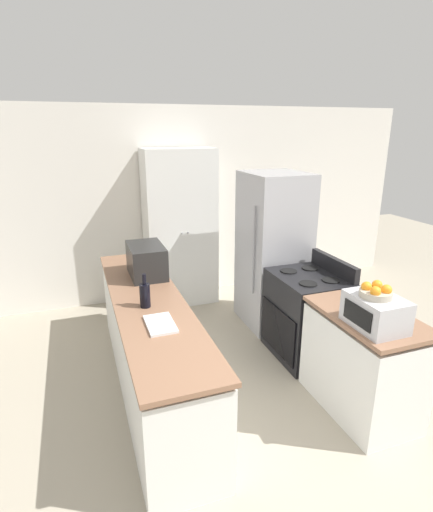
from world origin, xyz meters
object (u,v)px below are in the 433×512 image
at_px(wine_bottle, 145,295).
at_px(fruit_bowl, 376,291).
at_px(refrigerator, 273,251).
at_px(microwave, 147,260).
at_px(stove, 306,315).
at_px(pantry_cabinet, 180,228).
at_px(toaster_oven, 375,312).

height_order(wine_bottle, fruit_bowl, fruit_bowl).
height_order(refrigerator, microwave, refrigerator).
distance_m(stove, refrigerator, 0.94).
distance_m(pantry_cabinet, toaster_oven, 2.98).
bearing_deg(toaster_oven, stove, 83.10).
distance_m(refrigerator, microwave, 1.57).
relative_size(pantry_cabinet, stove, 1.98).
xyz_separation_m(microwave, fruit_bowl, (1.38, -1.67, 0.13)).
distance_m(wine_bottle, toaster_oven, 1.81).
relative_size(stove, wine_bottle, 3.58).
bearing_deg(wine_bottle, refrigerator, 29.99).
relative_size(refrigerator, toaster_oven, 4.31).
distance_m(stove, wine_bottle, 1.78).
bearing_deg(pantry_cabinet, toaster_oven, -75.78).
bearing_deg(stove, wine_bottle, -174.46).
xyz_separation_m(pantry_cabinet, microwave, (-0.67, -1.22, 0.01)).
bearing_deg(toaster_oven, fruit_bowl, 168.68).
bearing_deg(microwave, stove, -20.58).
bearing_deg(stove, refrigerator, 89.11).
relative_size(stove, toaster_oven, 2.45).
bearing_deg(fruit_bowl, toaster_oven, -11.32).
height_order(pantry_cabinet, wine_bottle, pantry_cabinet).
distance_m(stove, fruit_bowl, 1.32).
relative_size(microwave, toaster_oven, 1.24).
xyz_separation_m(refrigerator, fruit_bowl, (-0.16, -1.91, 0.26)).
xyz_separation_m(pantry_cabinet, stove, (0.86, -1.79, -0.58)).
height_order(pantry_cabinet, stove, pantry_cabinet).
bearing_deg(stove, microwave, 159.42).
bearing_deg(stove, toaster_oven, -96.90).
bearing_deg(pantry_cabinet, fruit_bowl, -76.09).
relative_size(pantry_cabinet, refrigerator, 1.13).
xyz_separation_m(wine_bottle, fruit_bowl, (1.53, -0.93, 0.18)).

